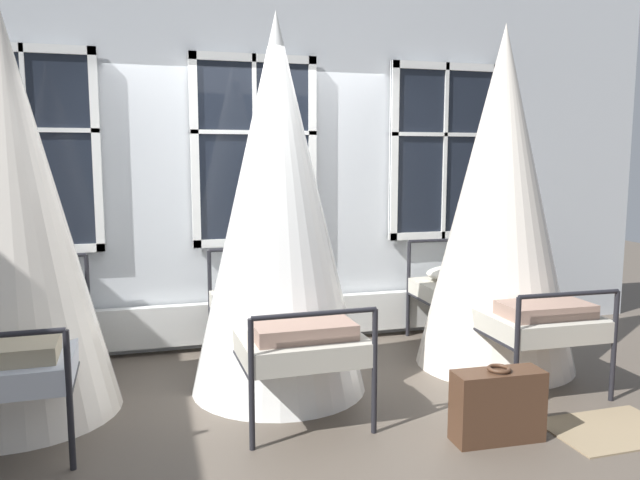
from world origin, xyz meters
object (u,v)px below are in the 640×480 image
at_px(cot_first, 11,222).
at_px(suitcase_dark, 498,405).
at_px(cot_second, 278,213).
at_px(cot_third, 499,205).

bearing_deg(cot_first, suitcase_dark, -114.96).
bearing_deg(suitcase_dark, cot_second, 133.85).
bearing_deg(cot_second, cot_third, -89.97).
bearing_deg(suitcase_dark, cot_first, 158.61).
xyz_separation_m(cot_second, suitcase_dark, (1.10, -1.24, -1.10)).
height_order(cot_second, cot_third, cot_third).
xyz_separation_m(cot_first, cot_third, (3.64, 0.03, 0.03)).
bearing_deg(cot_first, cot_second, -92.02).
bearing_deg(cot_third, cot_second, 92.62).
distance_m(cot_first, cot_second, 1.78).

